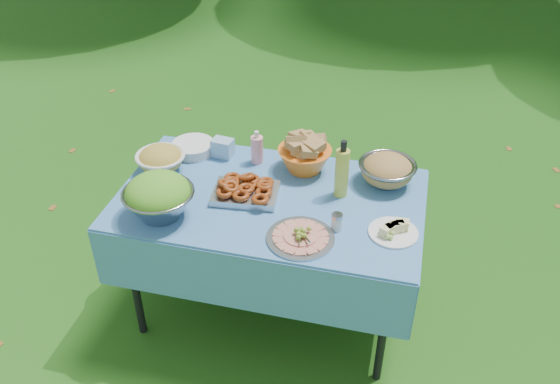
# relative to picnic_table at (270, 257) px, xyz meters

# --- Properties ---
(ground) EXTENTS (80.00, 80.00, 0.00)m
(ground) POSITION_rel_picnic_table_xyz_m (0.00, 0.00, -0.38)
(ground) COLOR #0A3609
(ground) RESTS_ON ground
(picnic_table) EXTENTS (1.46, 0.86, 0.76)m
(picnic_table) POSITION_rel_picnic_table_xyz_m (0.00, 0.00, 0.00)
(picnic_table) COLOR #84C7FF
(picnic_table) RESTS_ON ground
(salad_bowl) EXTENTS (0.37, 0.37, 0.21)m
(salad_bowl) POSITION_rel_picnic_table_xyz_m (-0.45, -0.26, 0.49)
(salad_bowl) COLOR gray
(salad_bowl) RESTS_ON picnic_table
(pasta_bowl_white) EXTENTS (0.32, 0.32, 0.14)m
(pasta_bowl_white) POSITION_rel_picnic_table_xyz_m (-0.60, 0.10, 0.45)
(pasta_bowl_white) COLOR white
(pasta_bowl_white) RESTS_ON picnic_table
(plate_stack) EXTENTS (0.30, 0.30, 0.06)m
(plate_stack) POSITION_rel_picnic_table_xyz_m (-0.50, 0.31, 0.41)
(plate_stack) COLOR white
(plate_stack) RESTS_ON picnic_table
(wipes_box) EXTENTS (0.12, 0.09, 0.10)m
(wipes_box) POSITION_rel_picnic_table_xyz_m (-0.34, 0.31, 0.43)
(wipes_box) COLOR #8EBADC
(wipes_box) RESTS_ON picnic_table
(sanitizer_bottle) EXTENTS (0.08, 0.08, 0.18)m
(sanitizer_bottle) POSITION_rel_picnic_table_xyz_m (-0.14, 0.29, 0.47)
(sanitizer_bottle) COLOR pink
(sanitizer_bottle) RESTS_ON picnic_table
(bread_bowl) EXTENTS (0.33, 0.33, 0.18)m
(bread_bowl) POSITION_rel_picnic_table_xyz_m (0.11, 0.28, 0.47)
(bread_bowl) COLOR orange
(bread_bowl) RESTS_ON picnic_table
(pasta_bowl_steel) EXTENTS (0.30, 0.30, 0.15)m
(pasta_bowl_steel) POSITION_rel_picnic_table_xyz_m (0.53, 0.26, 0.46)
(pasta_bowl_steel) COLOR gray
(pasta_bowl_steel) RESTS_ON picnic_table
(fried_tray) EXTENTS (0.33, 0.25, 0.07)m
(fried_tray) POSITION_rel_picnic_table_xyz_m (-0.11, -0.02, 0.42)
(fried_tray) COLOR #B3B4B8
(fried_tray) RESTS_ON picnic_table
(charcuterie_platter) EXTENTS (0.33, 0.33, 0.07)m
(charcuterie_platter) POSITION_rel_picnic_table_xyz_m (0.21, -0.27, 0.42)
(charcuterie_platter) COLOR #9FA2A6
(charcuterie_platter) RESTS_ON picnic_table
(oil_bottle) EXTENTS (0.09, 0.09, 0.30)m
(oil_bottle) POSITION_rel_picnic_table_xyz_m (0.33, 0.11, 0.53)
(oil_bottle) COLOR gold
(oil_bottle) RESTS_ON picnic_table
(cheese_plate) EXTENTS (0.28, 0.28, 0.06)m
(cheese_plate) POSITION_rel_picnic_table_xyz_m (0.60, -0.13, 0.41)
(cheese_plate) COLOR white
(cheese_plate) RESTS_ON picnic_table
(shaker) EXTENTS (0.06, 0.06, 0.08)m
(shaker) POSITION_rel_picnic_table_xyz_m (0.35, -0.16, 0.42)
(shaker) COLOR silver
(shaker) RESTS_ON picnic_table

